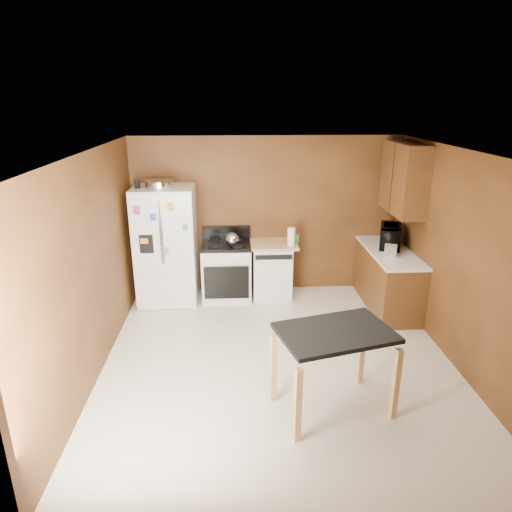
{
  "coord_description": "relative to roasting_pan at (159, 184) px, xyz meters",
  "views": [
    {
      "loc": [
        -0.51,
        -4.83,
        3.05
      ],
      "look_at": [
        -0.23,
        0.85,
        1.06
      ],
      "focal_mm": 32.0,
      "sensor_mm": 36.0,
      "label": 1
    }
  ],
  "objects": [
    {
      "name": "roasting_pan",
      "position": [
        0.0,
        0.0,
        0.0
      ],
      "size": [
        0.41,
        0.41,
        0.1
      ],
      "primitive_type": "cylinder",
      "color": "silver",
      "rests_on": "refrigerator"
    },
    {
      "name": "wall_front",
      "position": [
        1.59,
        -4.09,
        -0.6
      ],
      "size": [
        4.2,
        0.0,
        4.2
      ],
      "primitive_type": "plane",
      "rotation": [
        -1.57,
        0.0,
        0.0
      ],
      "color": "brown",
      "rests_on": "ground"
    },
    {
      "name": "wall_left",
      "position": [
        -0.51,
        -1.84,
        -0.6
      ],
      "size": [
        0.0,
        4.5,
        4.5
      ],
      "primitive_type": "plane",
      "rotation": [
        1.57,
        0.0,
        1.57
      ],
      "color": "brown",
      "rests_on": "ground"
    },
    {
      "name": "pen_cup",
      "position": [
        -0.31,
        -0.04,
        0.01
      ],
      "size": [
        0.08,
        0.08,
        0.12
      ],
      "primitive_type": "cylinder",
      "color": "black",
      "rests_on": "refrigerator"
    },
    {
      "name": "floor",
      "position": [
        1.59,
        -1.84,
        -1.85
      ],
      "size": [
        4.5,
        4.5,
        0.0
      ],
      "primitive_type": "plane",
      "color": "silver",
      "rests_on": "ground"
    },
    {
      "name": "microwave",
      "position": [
        3.43,
        -0.2,
        -0.8
      ],
      "size": [
        0.52,
        0.64,
        0.3
      ],
      "primitive_type": "imported",
      "rotation": [
        0.0,
        0.0,
        1.25
      ],
      "color": "black",
      "rests_on": "right_cabinets"
    },
    {
      "name": "toaster",
      "position": [
        3.33,
        -0.55,
        -0.85
      ],
      "size": [
        0.25,
        0.31,
        0.2
      ],
      "primitive_type": "cube",
      "rotation": [
        0.0,
        0.0,
        -0.37
      ],
      "color": "silver",
      "rests_on": "right_cabinets"
    },
    {
      "name": "wall_back",
      "position": [
        1.59,
        0.41,
        -0.6
      ],
      "size": [
        4.2,
        0.0,
        4.2
      ],
      "primitive_type": "plane",
      "rotation": [
        1.57,
        0.0,
        0.0
      ],
      "color": "brown",
      "rests_on": "ground"
    },
    {
      "name": "refrigerator",
      "position": [
        0.04,
        0.02,
        -0.95
      ],
      "size": [
        0.9,
        0.8,
        1.8
      ],
      "color": "white",
      "rests_on": "ground"
    },
    {
      "name": "island",
      "position": [
        2.05,
        -2.77,
        -1.1
      ],
      "size": [
        1.25,
        0.99,
        0.91
      ],
      "color": "black",
      "rests_on": "ground"
    },
    {
      "name": "dishwasher",
      "position": [
        1.67,
        0.11,
        -1.4
      ],
      "size": [
        0.78,
        0.63,
        0.89
      ],
      "color": "white",
      "rests_on": "ground"
    },
    {
      "name": "ceiling",
      "position": [
        1.59,
        -1.84,
        0.65
      ],
      "size": [
        4.5,
        4.5,
        0.0
      ],
      "primitive_type": "plane",
      "rotation": [
        3.14,
        0.0,
        0.0
      ],
      "color": "white",
      "rests_on": "ground"
    },
    {
      "name": "wall_right",
      "position": [
        3.69,
        -1.84,
        -0.6
      ],
      "size": [
        0.0,
        4.5,
        4.5
      ],
      "primitive_type": "plane",
      "rotation": [
        1.57,
        0.0,
        -1.57
      ],
      "color": "brown",
      "rests_on": "ground"
    },
    {
      "name": "gas_range",
      "position": [
        0.95,
        0.08,
        -1.39
      ],
      "size": [
        0.76,
        0.68,
        1.1
      ],
      "color": "white",
      "rests_on": "ground"
    },
    {
      "name": "kettle",
      "position": [
        1.04,
        -0.04,
        -0.85
      ],
      "size": [
        0.21,
        0.21,
        0.21
      ],
      "primitive_type": "sphere",
      "color": "silver",
      "rests_on": "gas_range"
    },
    {
      "name": "paper_towel",
      "position": [
        1.95,
        -0.04,
        -0.82
      ],
      "size": [
        0.15,
        0.15,
        0.28
      ],
      "primitive_type": "cylinder",
      "rotation": [
        0.0,
        0.0,
        0.33
      ],
      "color": "white",
      "rests_on": "dishwasher"
    },
    {
      "name": "green_canister",
      "position": [
        2.04,
        0.13,
        -0.9
      ],
      "size": [
        0.12,
        0.12,
        0.12
      ],
      "primitive_type": "cylinder",
      "rotation": [
        0.0,
        0.0,
        0.16
      ],
      "color": "green",
      "rests_on": "dishwasher"
    },
    {
      "name": "right_cabinets",
      "position": [
        3.43,
        -0.36,
        -0.94
      ],
      "size": [
        0.63,
        1.58,
        2.45
      ],
      "color": "brown",
      "rests_on": "ground"
    }
  ]
}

